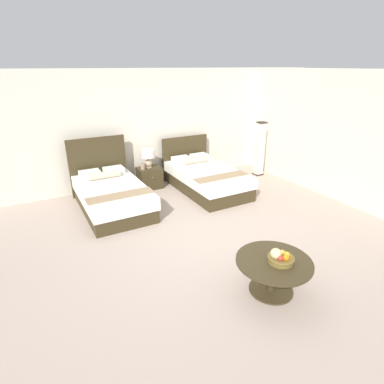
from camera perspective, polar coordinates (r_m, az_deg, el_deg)
name	(u,v)px	position (r m, az deg, el deg)	size (l,w,h in m)	color
ground_plane	(207,237)	(5.49, 2.77, -8.23)	(10.38, 9.94, 0.02)	#AD998A
wall_back	(140,129)	(7.75, -9.52, 11.34)	(10.38, 0.12, 2.70)	beige
wall_side_right	(333,136)	(7.50, 24.28, 9.35)	(0.12, 5.54, 2.70)	beige
bed_near_window	(111,194)	(6.61, -14.47, -0.44)	(1.26, 2.09, 1.31)	#3A2F1A
bed_near_corner	(205,178)	(7.40, 2.41, 2.60)	(1.27, 2.22, 1.09)	#3A2F1A
nightstand	(150,178)	(7.58, -7.74, 2.59)	(0.55, 0.45, 0.51)	#3A2F1A
table_lamp	(148,155)	(7.44, -8.02, 6.61)	(0.32, 0.32, 0.44)	tan
vase	(143,166)	(7.40, -8.94, 4.63)	(0.11, 0.11, 0.14)	gray
coffee_table	(273,268)	(4.25, 14.59, -13.31)	(0.97, 0.97, 0.47)	#3A2F1A
fruit_bowl	(280,257)	(4.14, 15.76, -11.39)	(0.34, 0.34, 0.20)	brown
floor_lamp_corner	(260,149)	(8.52, 12.25, 7.67)	(0.22, 0.22, 1.42)	#2B231E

